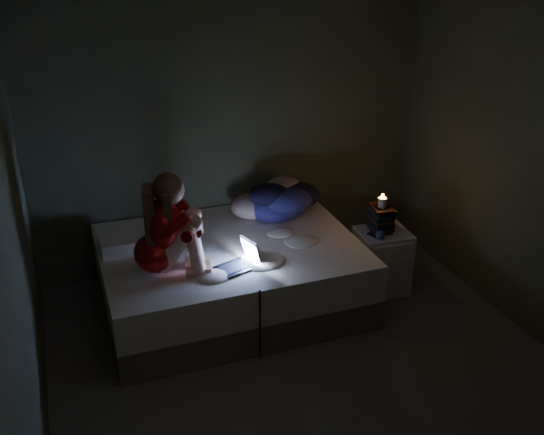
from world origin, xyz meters
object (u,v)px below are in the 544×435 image
laptop (237,255)px  bed (230,275)px  woman (153,225)px  nightstand (381,261)px  phone (376,236)px  candle (382,201)px

laptop → bed: bearing=63.8°
bed → woman: bearing=-157.6°
nightstand → phone: size_ratio=4.04×
laptop → candle: candle is taller
woman → laptop: bearing=-2.1°
bed → laptop: bearing=-98.2°
nightstand → woman: bearing=-175.2°
woman → phone: woman is taller
nightstand → candle: size_ratio=7.06×
candle → phone: (-0.09, -0.09, -0.26)m
bed → candle: candle is taller
candle → phone: size_ratio=0.57×
bed → phone: phone is taller
bed → phone: bearing=-12.8°
laptop → nightstand: size_ratio=0.55×
woman → phone: size_ratio=5.67×
nightstand → candle: candle is taller
laptop → candle: bearing=-8.9°
nightstand → candle: (-0.02, 0.04, 0.55)m
laptop → nightstand: 1.43m
bed → nightstand: bed is taller
laptop → woman: bearing=149.2°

